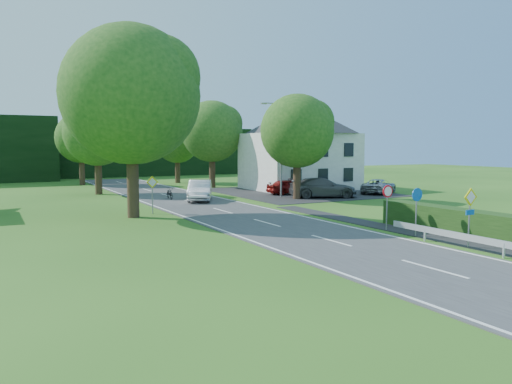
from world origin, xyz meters
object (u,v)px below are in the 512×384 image
parked_car_grey (323,188)px  parasol (309,182)px  parked_car_red (288,187)px  parked_car_silver_b (379,186)px  parked_car_silver_a (289,184)px  moving_car (200,190)px  motorcycle (170,193)px  streetlight (280,145)px

parked_car_grey → parasol: (2.22, 5.31, 0.09)m
parked_car_red → parked_car_silver_b: (7.65, -3.36, -0.01)m
parked_car_silver_a → parked_car_silver_b: parked_car_silver_a is taller
moving_car → motorcycle: moving_car is taller
motorcycle → parked_car_red: size_ratio=0.46×
streetlight → moving_car: 7.98m
moving_car → parked_car_silver_b: size_ratio=1.04×
parasol → parked_car_grey: bearing=-112.6°
parked_car_silver_a → parasol: size_ratio=2.18×
parked_car_silver_b → parked_car_red: bearing=34.5°
streetlight → parasol: streetlight is taller
motorcycle → parked_car_silver_b: size_ratio=0.39×
streetlight → parked_car_red: size_ratio=2.03×
streetlight → moving_car: streetlight is taller
moving_car → parasol: parasol is taller
moving_car → parked_car_silver_a: bearing=41.7°
moving_car → parasol: size_ratio=2.42×
motorcycle → parked_car_silver_b: 18.90m
moving_car → parked_car_silver_b: 16.79m
streetlight → parasol: bearing=31.6°
motorcycle → parked_car_silver_a: (11.94, 0.79, 0.25)m
parked_car_silver_a → parasol: (2.02, -0.41, 0.18)m
parked_car_red → parked_car_silver_a: (1.23, 1.91, 0.06)m
parked_car_silver_a → moving_car: bearing=114.3°
motorcycle → parked_car_grey: bearing=-16.9°
parked_car_red → parasol: 3.59m
parked_car_red → parked_car_silver_b: 8.35m
streetlight → motorcycle: streetlight is taller
parked_car_grey → motorcycle: bearing=89.2°
parked_car_red → parked_car_silver_a: bearing=-30.5°
motorcycle → parasol: size_ratio=0.90×
parked_car_red → parasol: parasol is taller
moving_car → parked_car_grey: bearing=10.3°
parasol → parked_car_silver_b: bearing=-47.8°
streetlight → motorcycle: size_ratio=4.37×
streetlight → parked_car_grey: (2.94, -2.14, -3.60)m
parked_car_grey → moving_car: bearing=97.3°
parked_car_silver_b → moving_car: bearing=50.9°
parked_car_grey → parasol: bearing=-0.7°
parked_car_silver_a → parasol: bearing=-94.1°
motorcycle → parked_car_grey: (11.74, -4.93, 0.35)m
moving_car → parked_car_red: bearing=32.5°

